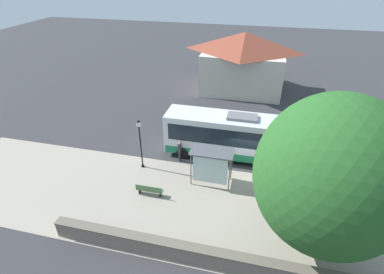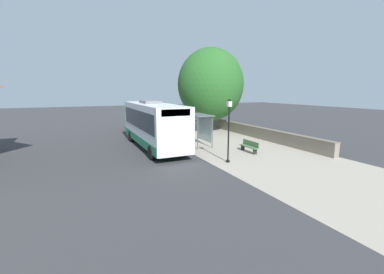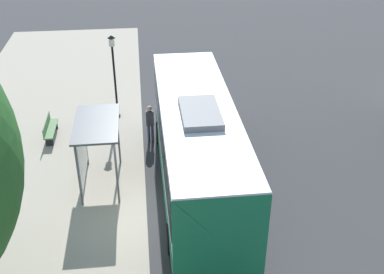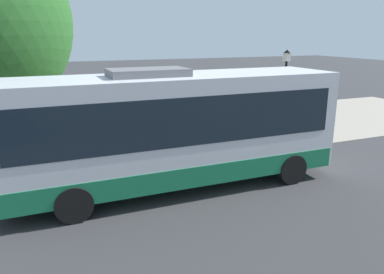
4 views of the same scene
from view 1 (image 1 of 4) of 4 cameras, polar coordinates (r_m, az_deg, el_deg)
ground_plane at (r=23.43m, az=9.70°, el=-6.60°), size 120.00×120.00×0.00m
sidewalk_plaza at (r=20.01m, az=8.48°, el=-14.23°), size 9.00×44.00×0.02m
stone_wall at (r=16.91m, az=7.01°, el=-22.43°), size 0.60×20.00×1.11m
background_building at (r=37.14m, az=9.72°, el=13.99°), size 7.47×9.96×7.00m
bus at (r=24.04m, az=7.40°, el=0.30°), size 2.72×10.42×3.81m
bus_shelter at (r=20.85m, az=3.75°, el=-3.99°), size 1.63×3.01×2.67m
pedestrian at (r=23.78m, az=-2.40°, el=-2.40°), size 0.34×0.24×1.78m
bench at (r=20.96m, az=-8.10°, el=-9.94°), size 0.40×1.89×0.88m
street_lamp_near at (r=22.61m, az=-9.84°, el=-0.58°), size 0.28×0.28×4.13m
shade_tree at (r=15.65m, az=25.04°, el=-6.75°), size 7.33×7.33×9.29m
parked_car_behind_bus at (r=25.11m, az=29.93°, el=-5.14°), size 1.89×4.21×2.16m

